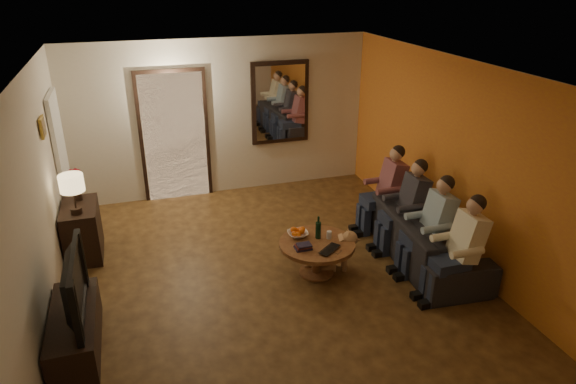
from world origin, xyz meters
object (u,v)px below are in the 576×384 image
object	(u,v)px
wine_bottle	(318,227)
laptop	(333,251)
dresser	(82,231)
tv	(66,286)
table_lamp	(73,194)
sofa	(424,236)
dog	(332,250)
coffee_table	(317,258)
person_d	(387,192)
person_c	(408,209)
person_b	(433,229)
tv_stand	(75,331)
bowl	(298,234)
person_a	(461,252)

from	to	relation	value
wine_bottle	laptop	xyz separation A→B (m)	(0.05, -0.38, -0.14)
dresser	laptop	distance (m)	3.38
dresser	wine_bottle	bearing A→B (deg)	-24.04
tv	wine_bottle	size ratio (longest dim) A/B	3.67
table_lamp	sofa	world-z (taller)	table_lamp
dog	coffee_table	bearing A→B (deg)	-153.90
wine_bottle	dog	bearing A→B (deg)	-18.77
person_d	dog	xyz separation A→B (m)	(-1.17, -0.79, -0.32)
tv	coffee_table	bearing A→B (deg)	-78.41
person_c	person_d	world-z (taller)	same
coffee_table	laptop	bearing A→B (deg)	-70.35
tv	person_b	world-z (taller)	person_b
tv_stand	wine_bottle	distance (m)	2.99
tv	person_d	size ratio (longest dim) A/B	0.95
laptop	tv_stand	bearing A→B (deg)	147.89
person_c	person_b	bearing A→B (deg)	-90.00
dresser	tv	distance (m)	2.01
bowl	wine_bottle	bearing A→B (deg)	-27.55
wine_bottle	person_a	bearing A→B (deg)	-38.38
dresser	person_b	size ratio (longest dim) A/B	0.68
dog	laptop	size ratio (longest dim) A/B	1.70
person_b	coffee_table	bearing A→B (deg)	165.22
person_c	tv_stand	bearing A→B (deg)	-169.14
person_a	person_d	xyz separation A→B (m)	(0.00, 1.80, 0.00)
table_lamp	person_a	distance (m)	4.76
person_b	person_c	xyz separation A→B (m)	(0.00, 0.60, 0.00)
sofa	coffee_table	world-z (taller)	sofa
bowl	tv	bearing A→B (deg)	-163.20
dog	dresser	bearing A→B (deg)	172.17
tv_stand	coffee_table	distance (m)	2.90
dog	table_lamp	bearing A→B (deg)	175.71
person_a	tv_stand	bearing A→B (deg)	174.78
dog	bowl	world-z (taller)	dog
person_c	laptop	world-z (taller)	person_c
tv	person_a	xyz separation A→B (m)	(4.24, -0.39, -0.15)
dog	person_b	bearing A→B (deg)	-3.31
laptop	bowl	bearing A→B (deg)	81.26
coffee_table	tv	bearing A→B (deg)	-168.41
dresser	person_c	xyz separation A→B (m)	(4.24, -1.16, 0.24)
dresser	table_lamp	distance (m)	0.67
table_lamp	tv	distance (m)	1.77
person_d	dresser	bearing A→B (deg)	172.51
table_lamp	tv_stand	distance (m)	1.92
person_b	dog	bearing A→B (deg)	160.77
wine_bottle	sofa	bearing A→B (deg)	-6.66
table_lamp	wine_bottle	size ratio (longest dim) A/B	1.74
person_d	wine_bottle	xyz separation A→B (m)	(-1.35, -0.73, 0.01)
sofa	person_c	world-z (taller)	person_c
sofa	coffee_table	xyz separation A→B (m)	(-1.50, 0.07, -0.10)
dog	coffee_table	size ratio (longest dim) A/B	0.59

